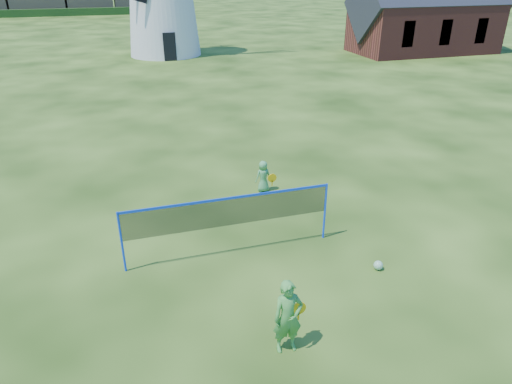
{
  "coord_description": "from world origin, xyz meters",
  "views": [
    {
      "loc": [
        -2.69,
        -8.95,
        6.36
      ],
      "look_at": [
        0.2,
        0.5,
        1.5
      ],
      "focal_mm": 32.22,
      "sensor_mm": 36.0,
      "label": 1
    }
  ],
  "objects_px": {
    "chapel": "(426,16)",
    "play_ball": "(378,265)",
    "player_boy": "(263,176)",
    "badminton_net": "(229,213)",
    "player_girl": "(288,317)"
  },
  "relations": [
    {
      "from": "player_girl",
      "to": "play_ball",
      "type": "bearing_deg",
      "value": 32.62
    },
    {
      "from": "badminton_net",
      "to": "player_girl",
      "type": "relative_size",
      "value": 3.38
    },
    {
      "from": "player_boy",
      "to": "chapel",
      "type": "bearing_deg",
      "value": -145.13
    },
    {
      "from": "badminton_net",
      "to": "player_boy",
      "type": "xyz_separation_m",
      "value": [
        1.85,
        3.1,
        -0.64
      ]
    },
    {
      "from": "chapel",
      "to": "badminton_net",
      "type": "bearing_deg",
      "value": -132.59
    },
    {
      "from": "player_girl",
      "to": "player_boy",
      "type": "distance_m",
      "value": 6.67
    },
    {
      "from": "badminton_net",
      "to": "player_boy",
      "type": "distance_m",
      "value": 3.67
    },
    {
      "from": "badminton_net",
      "to": "player_boy",
      "type": "height_order",
      "value": "badminton_net"
    },
    {
      "from": "player_boy",
      "to": "play_ball",
      "type": "bearing_deg",
      "value": 94.06
    },
    {
      "from": "chapel",
      "to": "play_ball",
      "type": "height_order",
      "value": "chapel"
    },
    {
      "from": "chapel",
      "to": "player_boy",
      "type": "distance_m",
      "value": 29.56
    },
    {
      "from": "chapel",
      "to": "player_girl",
      "type": "height_order",
      "value": "chapel"
    },
    {
      "from": "player_boy",
      "to": "player_girl",
      "type": "bearing_deg",
      "value": 64.87
    },
    {
      "from": "player_boy",
      "to": "play_ball",
      "type": "distance_m",
      "value": 4.95
    },
    {
      "from": "chapel",
      "to": "play_ball",
      "type": "distance_m",
      "value": 32.39
    }
  ]
}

